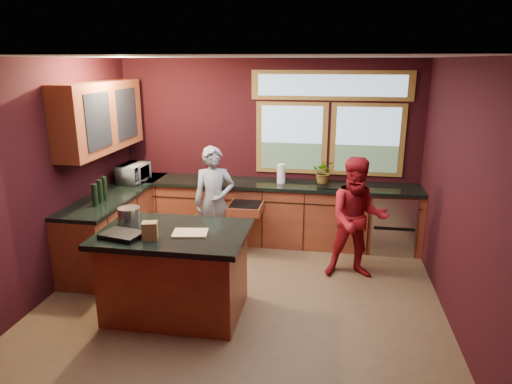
% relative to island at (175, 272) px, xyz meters
% --- Properties ---
extents(floor, '(4.50, 4.50, 0.00)m').
position_rel_island_xyz_m(floor, '(0.65, 0.49, -0.48)').
color(floor, brown).
rests_on(floor, ground).
extents(room_shell, '(4.52, 4.02, 2.71)m').
position_rel_island_xyz_m(room_shell, '(0.06, 0.81, 1.32)').
color(room_shell, black).
rests_on(room_shell, ground).
extents(back_counter, '(4.50, 0.64, 0.93)m').
position_rel_island_xyz_m(back_counter, '(0.85, 2.18, -0.01)').
color(back_counter, '#5C2515').
rests_on(back_counter, floor).
extents(left_counter, '(0.64, 2.30, 0.93)m').
position_rel_island_xyz_m(left_counter, '(-1.30, 1.34, -0.01)').
color(left_counter, '#5C2515').
rests_on(left_counter, floor).
extents(island, '(1.55, 1.05, 0.95)m').
position_rel_island_xyz_m(island, '(0.00, 0.00, 0.00)').
color(island, '#5C2515').
rests_on(island, floor).
extents(person_grey, '(0.65, 0.52, 1.55)m').
position_rel_island_xyz_m(person_grey, '(0.03, 1.57, 0.30)').
color(person_grey, slate).
rests_on(person_grey, floor).
extents(person_red, '(0.80, 0.65, 1.55)m').
position_rel_island_xyz_m(person_red, '(1.95, 1.21, 0.30)').
color(person_red, maroon).
rests_on(person_red, floor).
extents(microwave, '(0.36, 0.51, 0.27)m').
position_rel_island_xyz_m(microwave, '(-1.27, 1.88, 0.59)').
color(microwave, '#999999').
rests_on(microwave, left_counter).
extents(potted_plant, '(0.32, 0.27, 0.35)m').
position_rel_island_xyz_m(potted_plant, '(1.50, 2.24, 0.63)').
color(potted_plant, '#999999').
rests_on(potted_plant, back_counter).
extents(paper_towel, '(0.12, 0.12, 0.28)m').
position_rel_island_xyz_m(paper_towel, '(0.89, 2.19, 0.59)').
color(paper_towel, silver).
rests_on(paper_towel, back_counter).
extents(cutting_board, '(0.39, 0.30, 0.02)m').
position_rel_island_xyz_m(cutting_board, '(0.20, -0.05, 0.48)').
color(cutting_board, tan).
rests_on(cutting_board, island).
extents(stock_pot, '(0.24, 0.24, 0.18)m').
position_rel_island_xyz_m(stock_pot, '(-0.55, 0.15, 0.56)').
color(stock_pot, '#ACACB1').
rests_on(stock_pot, island).
extents(paper_bag, '(0.18, 0.16, 0.18)m').
position_rel_island_xyz_m(paper_bag, '(-0.15, -0.25, 0.56)').
color(paper_bag, brown).
rests_on(paper_bag, island).
extents(black_tray, '(0.45, 0.36, 0.05)m').
position_rel_island_xyz_m(black_tray, '(-0.45, -0.25, 0.49)').
color(black_tray, black).
rests_on(black_tray, island).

